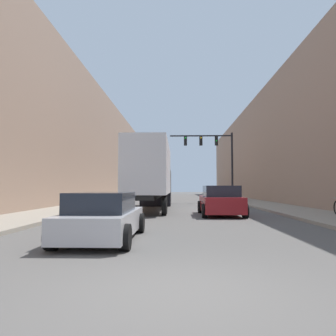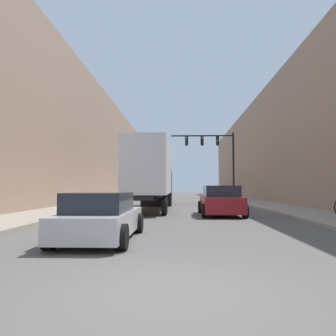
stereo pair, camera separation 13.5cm
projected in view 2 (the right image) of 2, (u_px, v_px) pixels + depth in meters
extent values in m
plane|color=#565451|center=(173.00, 292.00, 4.71)|extent=(200.00, 200.00, 0.00)
cube|color=gray|center=(247.00, 201.00, 34.37)|extent=(3.33, 80.00, 0.15)
cube|color=gray|center=(113.00, 201.00, 34.91)|extent=(3.33, 80.00, 0.15)
cube|color=#997A66|center=(291.00, 146.00, 34.53)|extent=(6.00, 80.00, 11.78)
cube|color=#997A66|center=(71.00, 142.00, 35.46)|extent=(6.00, 80.00, 12.86)
cube|color=silver|center=(150.00, 169.00, 21.01)|extent=(2.42, 9.24, 3.17)
cube|color=black|center=(150.00, 196.00, 20.91)|extent=(1.21, 9.24, 0.24)
cube|color=black|center=(157.00, 188.00, 26.76)|extent=(2.42, 2.44, 2.87)
cylinder|color=black|center=(125.00, 206.00, 17.51)|extent=(0.25, 1.00, 1.00)
cylinder|color=black|center=(164.00, 206.00, 17.43)|extent=(0.25, 1.00, 1.00)
cylinder|color=black|center=(128.00, 205.00, 18.71)|extent=(0.25, 1.00, 1.00)
cylinder|color=black|center=(165.00, 205.00, 18.63)|extent=(0.25, 1.00, 1.00)
cylinder|color=black|center=(144.00, 200.00, 26.75)|extent=(0.25, 1.00, 1.00)
cylinder|color=black|center=(170.00, 200.00, 26.66)|extent=(0.25, 1.00, 1.00)
cube|color=#B7B7BC|center=(102.00, 222.00, 9.42)|extent=(1.76, 4.41, 0.64)
cube|color=#1E232D|center=(100.00, 202.00, 9.24)|extent=(1.55, 2.42, 0.55)
cylinder|color=black|center=(86.00, 223.00, 10.95)|extent=(0.25, 0.64, 0.64)
cylinder|color=black|center=(139.00, 223.00, 10.88)|extent=(0.25, 0.64, 0.64)
cylinder|color=black|center=(49.00, 237.00, 7.85)|extent=(0.25, 0.64, 0.64)
cylinder|color=black|center=(122.00, 237.00, 7.78)|extent=(0.25, 0.64, 0.64)
cube|color=maroon|center=(221.00, 204.00, 17.60)|extent=(1.99, 4.46, 0.81)
cube|color=#1E232D|center=(221.00, 191.00, 17.42)|extent=(1.75, 2.45, 0.58)
cylinder|color=black|center=(200.00, 207.00, 19.15)|extent=(0.25, 0.70, 0.70)
cylinder|color=black|center=(234.00, 207.00, 19.07)|extent=(0.25, 0.70, 0.70)
cylinder|color=black|center=(204.00, 211.00, 15.99)|extent=(0.25, 0.70, 0.70)
cylinder|color=black|center=(245.00, 211.00, 15.92)|extent=(0.25, 0.70, 0.70)
cylinder|color=black|center=(233.00, 167.00, 32.00)|extent=(0.20, 0.20, 6.89)
cube|color=black|center=(202.00, 136.00, 32.30)|extent=(6.10, 0.12, 0.12)
cube|color=black|center=(218.00, 141.00, 32.22)|extent=(0.30, 0.24, 0.90)
sphere|color=green|center=(218.00, 141.00, 32.08)|extent=(0.18, 0.18, 0.18)
cube|color=black|center=(202.00, 141.00, 32.27)|extent=(0.30, 0.24, 0.90)
sphere|color=gold|center=(202.00, 138.00, 32.15)|extent=(0.18, 0.18, 0.18)
cube|color=black|center=(187.00, 141.00, 32.33)|extent=(0.30, 0.24, 0.90)
sphere|color=green|center=(187.00, 138.00, 32.21)|extent=(0.18, 0.18, 0.18)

